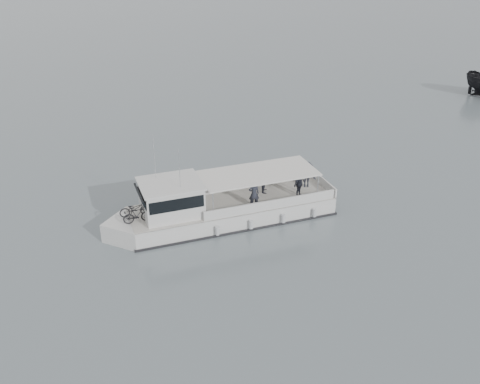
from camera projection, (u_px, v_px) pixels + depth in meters
ground at (167, 251)px, 27.41m from camera, size 1400.00×1400.00×0.00m
tour_boat at (213, 208)px, 29.64m from camera, size 13.22×5.20×5.51m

